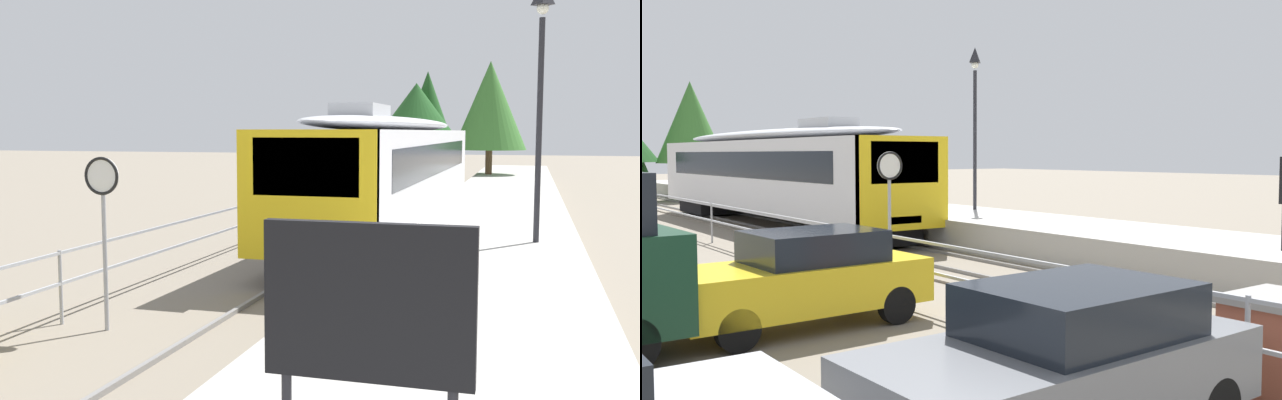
% 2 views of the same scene
% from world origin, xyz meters
% --- Properties ---
extents(ground_plane, '(160.00, 160.00, 0.00)m').
position_xyz_m(ground_plane, '(-3.00, 22.00, 0.00)').
color(ground_plane, slate).
extents(track_rails, '(3.20, 60.00, 0.14)m').
position_xyz_m(track_rails, '(0.00, 22.00, 0.03)').
color(track_rails, slate).
rests_on(track_rails, ground).
extents(commuter_train, '(2.82, 18.39, 3.74)m').
position_xyz_m(commuter_train, '(0.00, 24.09, 2.14)').
color(commuter_train, silver).
rests_on(commuter_train, track_rails).
extents(station_platform, '(3.90, 60.00, 0.90)m').
position_xyz_m(station_platform, '(3.25, 22.00, 0.45)').
color(station_platform, '#A8A59E').
rests_on(station_platform, ground).
extents(platform_lamp_mid_platform, '(0.34, 0.34, 5.35)m').
position_xyz_m(platform_lamp_mid_platform, '(4.27, 17.45, 4.62)').
color(platform_lamp_mid_platform, '#232328').
rests_on(platform_lamp_mid_platform, station_platform).
extents(platform_notice_board, '(1.20, 0.08, 1.80)m').
position_xyz_m(platform_notice_board, '(3.26, 5.95, 2.19)').
color(platform_notice_board, '#232328').
rests_on(platform_notice_board, station_platform).
extents(speed_limit_sign, '(0.61, 0.10, 2.81)m').
position_xyz_m(speed_limit_sign, '(-2.37, 11.88, 2.12)').
color(speed_limit_sign, '#9EA0A5').
rests_on(speed_limit_sign, ground).
extents(carpark_fence, '(0.06, 36.06, 1.25)m').
position_xyz_m(carpark_fence, '(-3.30, 12.00, 0.91)').
color(carpark_fence, '#9EA0A5').
rests_on(carpark_fence, ground).
extents(tree_behind_carpark, '(3.88, 3.88, 6.95)m').
position_xyz_m(tree_behind_carpark, '(1.98, 41.34, 4.57)').
color(tree_behind_carpark, brown).
rests_on(tree_behind_carpark, ground).
extents(tree_behind_station_far, '(3.63, 3.63, 6.69)m').
position_xyz_m(tree_behind_station_far, '(-1.69, 43.74, 4.17)').
color(tree_behind_station_far, brown).
rests_on(tree_behind_station_far, ground).
extents(tree_distant_left, '(5.44, 5.44, 5.96)m').
position_xyz_m(tree_distant_left, '(-2.20, 42.77, 4.12)').
color(tree_distant_left, brown).
rests_on(tree_distant_left, ground).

